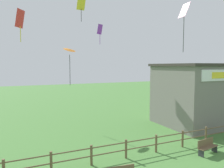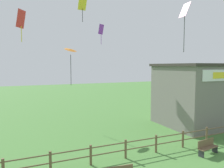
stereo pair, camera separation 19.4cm
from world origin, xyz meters
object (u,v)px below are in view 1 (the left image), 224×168
(kite_pink_diamond, at_px, (184,17))
(kite_yellow_diamond, at_px, (81,5))
(kite_red_diamond, at_px, (20,20))
(kite_orange_delta, at_px, (70,51))
(kite_purple_streamer, at_px, (100,31))
(seaside_building, at_px, (204,93))
(park_bench_by_building, at_px, (207,146))

(kite_pink_diamond, relative_size, kite_yellow_diamond, 1.39)
(kite_red_diamond, bearing_deg, kite_orange_delta, 23.51)
(kite_red_diamond, bearing_deg, kite_yellow_diamond, 38.05)
(kite_pink_diamond, distance_m, kite_orange_delta, 10.24)
(kite_pink_diamond, xyz_separation_m, kite_purple_streamer, (-2.10, 10.86, 0.45))
(seaside_building, distance_m, kite_purple_streamer, 12.74)
(kite_yellow_diamond, bearing_deg, kite_orange_delta, -123.95)
(park_bench_by_building, xyz_separation_m, kite_purple_streamer, (-1.85, 13.45, 8.91))
(kite_purple_streamer, bearing_deg, park_bench_by_building, -82.16)
(kite_yellow_diamond, bearing_deg, kite_red_diamond, -141.95)
(kite_purple_streamer, bearing_deg, kite_orange_delta, -143.93)
(seaside_building, relative_size, kite_pink_diamond, 2.53)
(seaside_building, xyz_separation_m, kite_yellow_diamond, (-9.69, 7.91, 9.07))
(seaside_building, bearing_deg, kite_yellow_diamond, 140.76)
(kite_pink_diamond, bearing_deg, kite_orange_delta, 128.88)
(park_bench_by_building, height_order, kite_red_diamond, kite_red_diamond)
(kite_pink_diamond, bearing_deg, kite_red_diamond, 150.29)
(kite_red_diamond, relative_size, kite_orange_delta, 0.68)
(park_bench_by_building, distance_m, kite_purple_streamer, 16.24)
(kite_orange_delta, bearing_deg, park_bench_by_building, -59.82)
(seaside_building, relative_size, park_bench_by_building, 5.50)
(kite_purple_streamer, distance_m, kite_orange_delta, 5.77)
(kite_orange_delta, bearing_deg, kite_red_diamond, -156.49)
(kite_red_diamond, distance_m, kite_pink_diamond, 12.07)
(kite_orange_delta, bearing_deg, seaside_building, -22.34)
(park_bench_by_building, xyz_separation_m, kite_orange_delta, (-6.05, 10.40, 6.38))
(park_bench_by_building, height_order, kite_pink_diamond, kite_pink_diamond)
(park_bench_by_building, xyz_separation_m, kite_red_diamond, (-10.24, 8.57, 8.44))
(seaside_building, xyz_separation_m, kite_orange_delta, (-11.76, 4.83, 4.01))
(kite_pink_diamond, distance_m, kite_purple_streamer, 11.07)
(kite_purple_streamer, height_order, kite_orange_delta, kite_purple_streamer)
(kite_purple_streamer, bearing_deg, seaside_building, -46.19)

